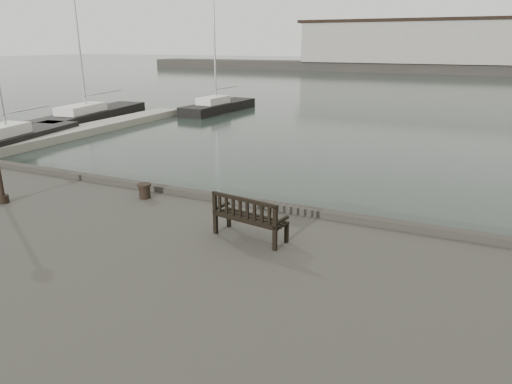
# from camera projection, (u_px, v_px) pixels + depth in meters

# --- Properties ---
(ground) EXTENTS (400.00, 400.00, 0.00)m
(ground) POSITION_uv_depth(u_px,v_px,m) (306.00, 264.00, 12.76)
(ground) COLOR black
(ground) RESTS_ON ground
(pontoon) EXTENTS (2.00, 24.00, 0.50)m
(pontoon) POSITION_uv_depth(u_px,v_px,m) (60.00, 135.00, 29.27)
(pontoon) COLOR #9B978F
(pontoon) RESTS_ON ground
(breakwater) EXTENTS (140.00, 9.50, 12.20)m
(breakwater) POSITION_uv_depth(u_px,v_px,m) (432.00, 51.00, 92.65)
(breakwater) COLOR #383530
(breakwater) RESTS_ON ground
(bench) EXTENTS (1.84, 0.89, 1.02)m
(bench) POSITION_uv_depth(u_px,v_px,m) (250.00, 225.00, 10.54)
(bench) COLOR black
(bench) RESTS_ON quay
(bollard_left) EXTENTS (0.50, 0.50, 0.43)m
(bollard_left) POSITION_uv_depth(u_px,v_px,m) (144.00, 191.00, 13.33)
(bollard_left) COLOR black
(bollard_left) RESTS_ON quay
(yacht_a) EXTENTS (4.14, 9.62, 12.79)m
(yacht_a) POSITION_uv_depth(u_px,v_px,m) (14.00, 142.00, 27.29)
(yacht_a) COLOR black
(yacht_a) RESTS_ON ground
(yacht_b) EXTENTS (4.49, 12.44, 15.79)m
(yacht_b) POSITION_uv_depth(u_px,v_px,m) (92.00, 117.00, 36.36)
(yacht_b) COLOR black
(yacht_b) RESTS_ON ground
(yacht_d) EXTENTS (3.06, 9.23, 11.49)m
(yacht_d) POSITION_uv_depth(u_px,v_px,m) (219.00, 109.00, 41.23)
(yacht_d) COLOR black
(yacht_d) RESTS_ON ground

